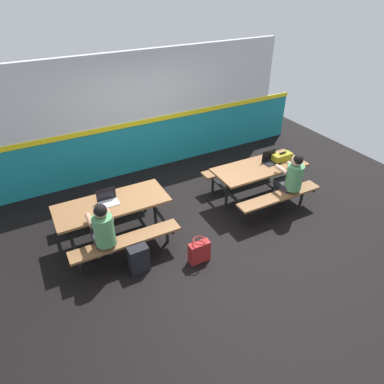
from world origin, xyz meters
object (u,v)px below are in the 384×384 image
(picnic_table_right, at_px, (259,174))
(student_further, at_px, (291,177))
(picnic_table_left, at_px, (113,211))
(toolbox_grey, at_px, (282,157))
(laptop_dark, at_px, (271,160))
(student_nearer, at_px, (103,230))
(tote_bag_bright, at_px, (199,251))
(laptop_silver, at_px, (108,200))
(backpack_dark, at_px, (139,259))

(picnic_table_right, relative_size, student_further, 1.52)
(picnic_table_left, xyz_separation_m, toolbox_grey, (3.40, -0.20, 0.24))
(picnic_table_right, bearing_deg, toolbox_grey, -0.90)
(student_further, distance_m, toolbox_grey, 0.62)
(laptop_dark, bearing_deg, picnic_table_left, 177.20)
(student_nearer, distance_m, laptop_dark, 3.48)
(tote_bag_bright, bearing_deg, picnic_table_left, 130.14)
(laptop_silver, height_order, toolbox_grey, laptop_silver)
(picnic_table_left, relative_size, student_nearer, 1.52)
(picnic_table_right, xyz_separation_m, backpack_dark, (-2.79, -0.69, -0.36))
(picnic_table_right, relative_size, toolbox_grey, 4.59)
(student_further, bearing_deg, picnic_table_left, 166.63)
(student_further, distance_m, laptop_silver, 3.29)
(student_further, bearing_deg, laptop_silver, 166.16)
(laptop_silver, bearing_deg, laptop_dark, -3.45)
(tote_bag_bright, bearing_deg, laptop_silver, 130.44)
(laptop_dark, relative_size, tote_bag_bright, 0.75)
(laptop_silver, bearing_deg, picnic_table_left, -41.59)
(laptop_silver, height_order, laptop_dark, same)
(student_nearer, height_order, tote_bag_bright, student_nearer)
(picnic_table_left, distance_m, toolbox_grey, 3.41)
(toolbox_grey, distance_m, backpack_dark, 3.44)
(student_nearer, xyz_separation_m, toolbox_grey, (3.71, 0.36, 0.10))
(picnic_table_left, relative_size, tote_bag_bright, 4.27)
(laptop_dark, xyz_separation_m, backpack_dark, (-3.07, -0.72, -0.57))
(backpack_dark, bearing_deg, picnic_table_right, 13.86)
(student_further, relative_size, tote_bag_bright, 2.81)
(student_nearer, height_order, student_further, same)
(laptop_silver, height_order, tote_bag_bright, laptop_silver)
(student_further, bearing_deg, picnic_table_right, 116.27)
(student_nearer, distance_m, toolbox_grey, 3.73)
(picnic_table_left, distance_m, picnic_table_right, 2.88)
(laptop_silver, relative_size, backpack_dark, 0.74)
(picnic_table_right, xyz_separation_m, student_nearer, (-3.18, -0.36, 0.13))
(tote_bag_bright, bearing_deg, picnic_table_right, 27.26)
(backpack_dark, distance_m, tote_bag_bright, 0.95)
(student_further, xyz_separation_m, backpack_dark, (-3.07, -0.13, -0.49))
(student_further, distance_m, laptop_dark, 0.60)
(laptop_dark, bearing_deg, student_nearer, -173.44)
(student_further, bearing_deg, laptop_dark, 89.89)
(picnic_table_left, bearing_deg, tote_bag_bright, -49.86)
(laptop_silver, distance_m, laptop_dark, 3.20)
(picnic_table_left, relative_size, picnic_table_right, 1.00)
(picnic_table_left, relative_size, toolbox_grey, 4.59)
(picnic_table_left, xyz_separation_m, laptop_silver, (-0.04, 0.04, 0.21))
(laptop_silver, distance_m, toolbox_grey, 3.45)
(picnic_table_right, xyz_separation_m, tote_bag_bright, (-1.89, -0.98, -0.38))
(toolbox_grey, relative_size, tote_bag_bright, 0.93)
(picnic_table_right, relative_size, backpack_dark, 4.17)
(laptop_silver, relative_size, toolbox_grey, 0.81)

